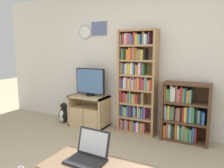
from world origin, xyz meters
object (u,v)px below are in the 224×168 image
tv_stand (89,111)px  bookshelf_short (183,113)px  television (90,82)px  laptop (89,153)px  penguin_figurine (64,114)px  bookshelf_tall (136,82)px

tv_stand → bookshelf_short: (1.79, 0.10, 0.16)m
tv_stand → television: television is taller
laptop → television: bearing=125.4°
tv_stand → penguin_figurine: 0.59m
bookshelf_short → penguin_figurine: 2.39m
television → laptop: bearing=-57.8°
bookshelf_tall → laptop: 2.11m
penguin_figurine → television: bearing=9.5°
bookshelf_tall → penguin_figurine: bearing=-173.0°
bookshelf_tall → tv_stand: bearing=-172.8°
tv_stand → laptop: size_ratio=2.06×
television → tv_stand: bearing=-125.4°
tv_stand → bookshelf_short: 1.80m
laptop → penguin_figurine: size_ratio=0.86×
tv_stand → bookshelf_short: bookshelf_short is taller
television → bookshelf_short: size_ratio=0.64×
television → penguin_figurine: size_ratio=1.49×
tv_stand → laptop: laptop is taller
bookshelf_tall → bookshelf_short: size_ratio=1.89×
bookshelf_tall → laptop: bearing=-81.3°
television → bookshelf_short: 1.82m
bookshelf_short → laptop: 2.11m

